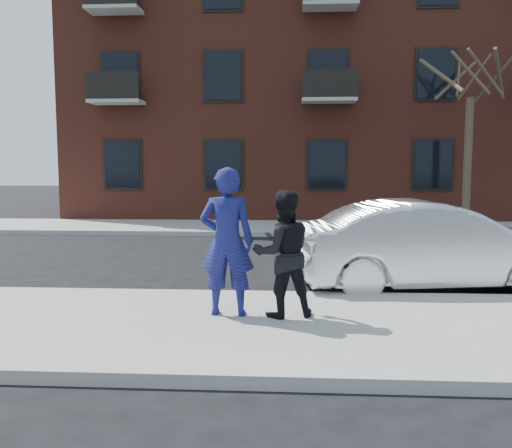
# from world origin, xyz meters

# --- Properties ---
(ground) EXTENTS (100.00, 100.00, 0.00)m
(ground) POSITION_xyz_m (0.00, 0.00, 0.00)
(ground) COLOR black
(ground) RESTS_ON ground
(near_sidewalk) EXTENTS (50.00, 3.50, 0.15)m
(near_sidewalk) POSITION_xyz_m (0.00, -0.25, 0.07)
(near_sidewalk) COLOR gray
(near_sidewalk) RESTS_ON ground
(near_curb) EXTENTS (50.00, 0.10, 0.15)m
(near_curb) POSITION_xyz_m (0.00, 1.55, 0.07)
(near_curb) COLOR #999691
(near_curb) RESTS_ON ground
(far_sidewalk) EXTENTS (50.00, 3.50, 0.15)m
(far_sidewalk) POSITION_xyz_m (0.00, 11.25, 0.07)
(far_sidewalk) COLOR gray
(far_sidewalk) RESTS_ON ground
(far_curb) EXTENTS (50.00, 0.10, 0.15)m
(far_curb) POSITION_xyz_m (0.00, 9.45, 0.07)
(far_curb) COLOR #999691
(far_curb) RESTS_ON ground
(apartment_building) EXTENTS (24.30, 10.30, 12.30)m
(apartment_building) POSITION_xyz_m (2.00, 18.00, 6.16)
(apartment_building) COLOR maroon
(apartment_building) RESTS_ON ground
(street_tree) EXTENTS (3.60, 3.60, 6.80)m
(street_tree) POSITION_xyz_m (4.50, 11.00, 5.52)
(street_tree) COLOR #362920
(street_tree) RESTS_ON far_sidewalk
(silver_sedan) EXTENTS (4.96, 2.32, 1.57)m
(silver_sedan) POSITION_xyz_m (1.23, 2.47, 0.79)
(silver_sedan) COLOR silver
(silver_sedan) RESTS_ON ground
(man_hoodie) EXTENTS (0.74, 0.53, 2.01)m
(man_hoodie) POSITION_xyz_m (-2.11, 0.17, 1.16)
(man_hoodie) COLOR navy
(man_hoodie) RESTS_ON near_sidewalk
(man_peacoat) EXTENTS (0.97, 0.84, 1.71)m
(man_peacoat) POSITION_xyz_m (-1.35, 0.14, 1.00)
(man_peacoat) COLOR black
(man_peacoat) RESTS_ON near_sidewalk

